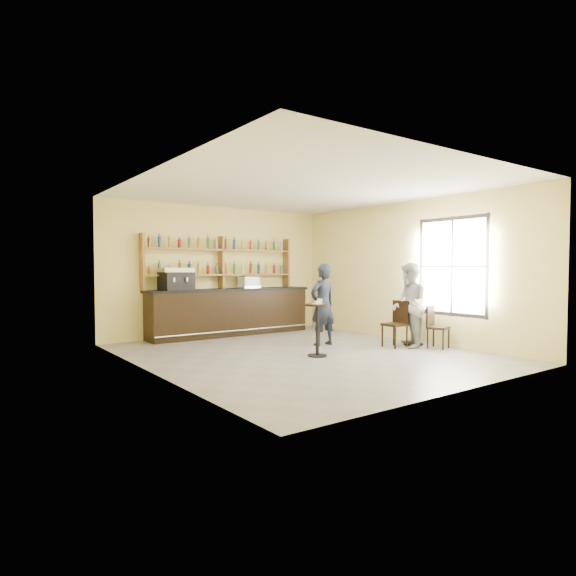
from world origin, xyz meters
TOP-DOWN VIEW (x-y plane):
  - floor at (0.00, 0.00)m, footprint 7.00×7.00m
  - ceiling at (0.00, 0.00)m, footprint 7.00×7.00m
  - wall_back at (0.00, 3.50)m, footprint 7.00×0.00m
  - wall_front at (0.00, -3.50)m, footprint 7.00×0.00m
  - wall_left at (-3.00, 0.00)m, footprint 0.00×7.00m
  - wall_right at (3.00, 0.00)m, footprint 0.00×7.00m
  - window_pane at (2.99, -1.20)m, footprint 0.00×2.00m
  - window_frame at (2.99, -1.20)m, footprint 0.04×1.70m
  - shelf_unit at (0.00, 3.37)m, footprint 4.00×0.26m
  - liquor_bottles at (0.00, 3.37)m, footprint 3.68×0.10m
  - bar_counter at (0.14, 3.15)m, footprint 4.28×0.83m
  - espresso_machine at (-1.28, 3.15)m, footprint 0.78×0.56m
  - pastry_case at (0.67, 3.15)m, footprint 0.54×0.46m
  - pedestal_table at (0.05, -0.35)m, footprint 0.60×0.60m
  - napkin at (0.05, -0.35)m, footprint 0.19×0.19m
  - donut at (0.06, -0.36)m, footprint 0.17×0.17m
  - cup_pedestal at (0.19, -0.25)m, footprint 0.11×0.11m
  - man_main at (0.98, 0.59)m, footprint 0.66×0.44m
  - cafe_table at (2.60, -0.53)m, footprint 0.68×0.68m
  - cup_cafe at (2.65, -0.53)m, footprint 0.11×0.11m
  - chair_west at (2.05, -0.48)m, footprint 0.42×0.42m
  - chair_south at (2.65, -1.13)m, footprint 0.48×0.48m
  - patron_second at (2.29, -0.67)m, footprint 1.07×1.10m

SIDE VIEW (x-z plane):
  - floor at x=0.00m, z-range 0.00..0.00m
  - cafe_table at x=2.60m, z-range 0.00..0.80m
  - chair_south at x=2.65m, z-range 0.00..0.89m
  - chair_west at x=2.05m, z-range 0.00..0.98m
  - pedestal_table at x=0.05m, z-range 0.00..0.99m
  - bar_counter at x=0.14m, z-range 0.00..1.16m
  - cup_cafe at x=2.65m, z-range 0.80..0.90m
  - man_main at x=0.98m, z-range 0.00..1.76m
  - patron_second at x=2.29m, z-range 0.00..1.78m
  - napkin at x=0.05m, z-range 0.99..1.00m
  - donut at x=0.06m, z-range 1.00..1.04m
  - cup_pedestal at x=0.19m, z-range 0.99..1.08m
  - pastry_case at x=0.67m, z-range 1.16..1.44m
  - espresso_machine at x=-1.28m, z-range 1.16..1.68m
  - wall_back at x=0.00m, z-range -1.90..5.10m
  - wall_front at x=0.00m, z-range -1.90..5.10m
  - wall_left at x=-3.00m, z-range -1.90..5.10m
  - wall_right at x=3.00m, z-range -1.90..5.10m
  - window_frame at x=2.99m, z-range 0.65..2.75m
  - window_pane at x=2.99m, z-range 0.70..2.70m
  - shelf_unit at x=0.00m, z-range 1.11..2.51m
  - liquor_bottles at x=0.00m, z-range 1.48..2.48m
  - ceiling at x=0.00m, z-range 3.20..3.20m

